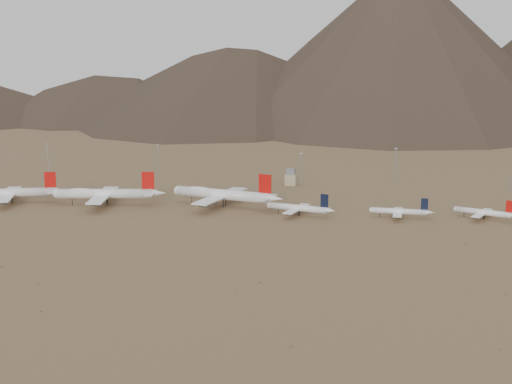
% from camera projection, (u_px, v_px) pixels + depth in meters
% --- Properties ---
extents(ground, '(3000.00, 3000.00, 0.00)m').
position_uv_depth(ground, '(206.00, 220.00, 411.67)').
color(ground, '#93734C').
rests_on(ground, ground).
extents(mountain_ridge, '(4400.00, 1000.00, 300.00)m').
position_uv_depth(mountain_ridge, '(347.00, 21.00, 1246.63)').
color(mountain_ridge, '#453529').
rests_on(mountain_ridge, ground).
extents(widebody_west, '(62.89, 50.34, 19.67)m').
position_uv_depth(widebody_west, '(11.00, 193.00, 456.89)').
color(widebody_west, white).
rests_on(widebody_west, ground).
extents(widebody_centre, '(71.09, 55.76, 21.39)m').
position_uv_depth(widebody_centre, '(105.00, 194.00, 451.08)').
color(widebody_centre, white).
rests_on(widebody_centre, ground).
extents(widebody_east, '(74.84, 58.72, 22.52)m').
position_uv_depth(widebody_east, '(223.00, 194.00, 446.42)').
color(widebody_east, white).
rests_on(widebody_east, ground).
extents(narrowbody_a, '(42.74, 31.42, 14.32)m').
position_uv_depth(narrowbody_a, '(299.00, 208.00, 421.72)').
color(narrowbody_a, white).
rests_on(narrowbody_a, ground).
extents(narrowbody_b, '(37.58, 26.83, 12.40)m').
position_uv_depth(narrowbody_b, '(401.00, 211.00, 415.69)').
color(narrowbody_b, white).
rests_on(narrowbody_b, ground).
extents(narrowbody_c, '(36.21, 27.15, 12.58)m').
position_uv_depth(narrowbody_c, '(485.00, 212.00, 412.66)').
color(narrowbody_c, white).
rests_on(narrowbody_c, ground).
extents(control_tower, '(8.00, 8.00, 12.00)m').
position_uv_depth(control_tower, '(291.00, 178.00, 519.66)').
color(control_tower, tan).
rests_on(control_tower, ground).
extents(mast_far_west, '(2.00, 0.60, 25.70)m').
position_uv_depth(mast_far_west, '(48.00, 158.00, 555.59)').
color(mast_far_west, gray).
rests_on(mast_far_west, ground).
extents(mast_west, '(2.00, 0.60, 25.70)m').
position_uv_depth(mast_west, '(158.00, 159.00, 551.82)').
color(mast_west, gray).
rests_on(mast_west, ground).
extents(mast_centre, '(2.00, 0.60, 25.70)m').
position_uv_depth(mast_centre, '(301.00, 169.00, 504.20)').
color(mast_centre, gray).
rests_on(mast_centre, ground).
extents(mast_east, '(2.00, 0.60, 25.70)m').
position_uv_depth(mast_east, '(395.00, 163.00, 530.21)').
color(mast_east, gray).
rests_on(mast_east, ground).
extents(mast_far_east, '(2.00, 0.60, 25.70)m').
position_uv_depth(mast_far_east, '(512.00, 172.00, 492.40)').
color(mast_far_east, gray).
rests_on(mast_far_east, ground).
extents(desert_scrub, '(437.71, 173.08, 0.78)m').
position_uv_depth(desert_scrub, '(182.00, 277.00, 305.48)').
color(desert_scrub, olive).
rests_on(desert_scrub, ground).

